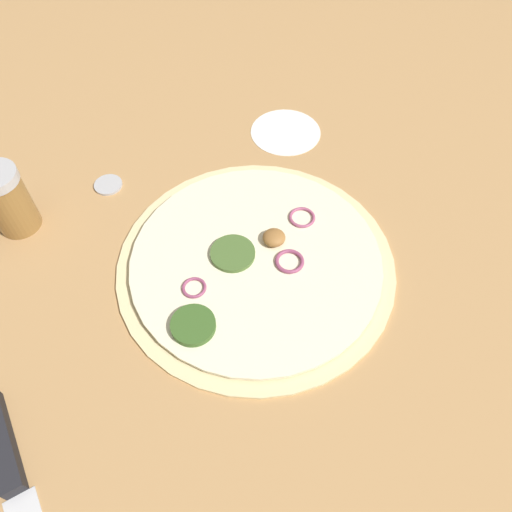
% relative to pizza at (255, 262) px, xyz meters
% --- Properties ---
extents(ground_plane, '(3.00, 3.00, 0.00)m').
position_rel_pizza_xyz_m(ground_plane, '(-0.00, 0.00, -0.01)').
color(ground_plane, tan).
extents(pizza, '(0.33, 0.33, 0.03)m').
position_rel_pizza_xyz_m(pizza, '(0.00, 0.00, 0.00)').
color(pizza, beige).
rests_on(pizza, ground_plane).
extents(knife, '(0.29, 0.11, 0.02)m').
position_rel_pizza_xyz_m(knife, '(0.19, -0.27, 0.00)').
color(knife, silver).
rests_on(knife, ground_plane).
extents(spice_jar, '(0.05, 0.05, 0.09)m').
position_rel_pizza_xyz_m(spice_jar, '(-0.13, -0.28, 0.04)').
color(spice_jar, olive).
rests_on(spice_jar, ground_plane).
extents(loose_cap, '(0.04, 0.04, 0.01)m').
position_rel_pizza_xyz_m(loose_cap, '(-0.17, -0.17, -0.00)').
color(loose_cap, '#B2B2B7').
rests_on(loose_cap, ground_plane).
extents(flour_patch, '(0.10, 0.10, 0.00)m').
position_rel_pizza_xyz_m(flour_patch, '(-0.23, 0.10, -0.01)').
color(flour_patch, white).
rests_on(flour_patch, ground_plane).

